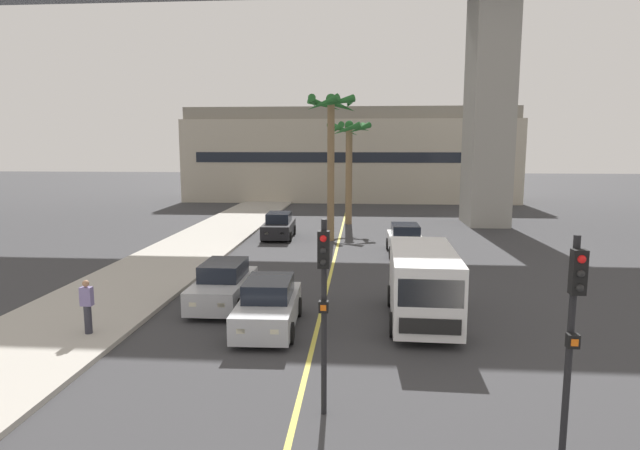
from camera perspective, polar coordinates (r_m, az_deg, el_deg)
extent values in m
cube|color=#ADA89E|center=(22.08, -20.89, -6.80)|extent=(4.80, 80.00, 0.15)
cube|color=#DBCC4C|center=(27.82, 1.62, -3.30)|extent=(0.14, 56.00, 0.01)
cube|color=gray|center=(40.60, 17.56, 12.06)|extent=(2.80, 4.40, 16.99)
cube|color=#BCB29E|center=(56.43, 3.15, 6.88)|extent=(33.61, 8.00, 8.25)
cube|color=gray|center=(56.49, 3.19, 11.67)|extent=(32.94, 7.20, 1.20)
cube|color=black|center=(52.40, 3.04, 7.21)|extent=(30.25, 0.04, 1.00)
cube|color=#B7BABF|center=(16.95, -5.53, -9.07)|extent=(1.81, 4.15, 0.80)
cube|color=black|center=(16.90, -5.48, -6.72)|extent=(1.45, 2.09, 0.60)
cube|color=#F2EDCC|center=(14.99, -4.87, -11.24)|extent=(0.24, 0.09, 0.14)
cube|color=#F2EDCC|center=(15.14, -8.44, -11.10)|extent=(0.24, 0.09, 0.14)
cylinder|color=black|center=(15.74, -3.23, -11.44)|extent=(0.24, 0.65, 0.64)
cylinder|color=black|center=(15.99, -9.11, -11.22)|extent=(0.24, 0.65, 0.64)
cylinder|color=black|center=(18.14, -2.37, -8.72)|extent=(0.24, 0.65, 0.64)
cylinder|color=black|center=(18.36, -7.45, -8.57)|extent=(0.24, 0.65, 0.64)
cube|color=black|center=(33.18, -4.42, -0.39)|extent=(1.82, 4.15, 0.80)
cube|color=black|center=(33.23, -4.40, 0.80)|extent=(1.45, 2.09, 0.60)
cube|color=#F2EDCC|center=(31.15, -4.03, -0.88)|extent=(0.24, 0.09, 0.14)
cube|color=#F2EDCC|center=(31.27, -5.73, -0.86)|extent=(0.24, 0.09, 0.14)
cylinder|color=black|center=(31.89, -3.26, -1.22)|extent=(0.24, 0.65, 0.64)
cylinder|color=black|center=(32.10, -6.13, -1.19)|extent=(0.24, 0.65, 0.64)
cylinder|color=black|center=(34.38, -2.81, -0.51)|extent=(0.24, 0.65, 0.64)
cylinder|color=black|center=(34.58, -5.48, -0.48)|extent=(0.24, 0.65, 0.64)
cube|color=white|center=(28.54, 9.07, -1.93)|extent=(1.75, 4.12, 0.80)
cube|color=black|center=(28.57, 9.07, -0.53)|extent=(1.42, 2.07, 0.60)
cube|color=#F2EDCC|center=(26.61, 10.46, -2.61)|extent=(0.24, 0.08, 0.14)
cube|color=#F2EDCC|center=(26.52, 8.45, -2.60)|extent=(0.24, 0.08, 0.14)
cylinder|color=black|center=(27.43, 10.97, -2.95)|extent=(0.23, 0.64, 0.64)
cylinder|color=black|center=(27.28, 7.60, -2.93)|extent=(0.23, 0.64, 0.64)
cylinder|color=black|center=(29.91, 10.38, -1.99)|extent=(0.23, 0.64, 0.64)
cylinder|color=black|center=(29.77, 7.29, -1.97)|extent=(0.23, 0.64, 0.64)
cube|color=#B7BABF|center=(19.56, -10.28, -6.77)|extent=(1.70, 4.10, 0.80)
cube|color=black|center=(19.54, -10.22, -4.74)|extent=(1.40, 2.05, 0.60)
cube|color=#F2EDCC|center=(17.56, -10.47, -8.38)|extent=(0.24, 0.08, 0.14)
cube|color=#F2EDCC|center=(17.82, -13.40, -8.22)|extent=(0.24, 0.08, 0.14)
cylinder|color=black|center=(18.26, -8.80, -8.70)|extent=(0.22, 0.64, 0.64)
cylinder|color=black|center=(18.69, -13.68, -8.44)|extent=(0.22, 0.64, 0.64)
cylinder|color=black|center=(20.64, -7.18, -6.64)|extent=(0.22, 0.64, 0.64)
cylinder|color=black|center=(21.02, -11.52, -6.47)|extent=(0.22, 0.64, 0.64)
cube|color=white|center=(17.65, 10.90, -6.01)|extent=(2.15, 5.25, 2.10)
cube|color=black|center=(15.10, 11.73, -7.14)|extent=(1.80, 0.13, 0.80)
cube|color=black|center=(15.31, 11.64, -10.55)|extent=(1.70, 0.11, 0.44)
cylinder|color=black|center=(16.54, 14.59, -10.49)|extent=(0.28, 0.77, 0.76)
cylinder|color=black|center=(16.37, 7.88, -10.50)|extent=(0.28, 0.77, 0.76)
cylinder|color=black|center=(19.49, 13.25, -7.53)|extent=(0.28, 0.77, 0.76)
cylinder|color=black|center=(19.34, 7.61, -7.50)|extent=(0.28, 0.77, 0.76)
cylinder|color=black|center=(11.31, 0.43, -9.97)|extent=(0.12, 0.12, 4.20)
cube|color=black|center=(10.79, 0.38, -2.63)|extent=(0.24, 0.20, 0.76)
sphere|color=red|center=(10.65, 0.34, -1.47)|extent=(0.14, 0.14, 0.14)
sphere|color=black|center=(10.69, 0.34, -2.73)|extent=(0.14, 0.14, 0.14)
sphere|color=black|center=(10.74, 0.34, -3.99)|extent=(0.14, 0.14, 0.14)
cube|color=black|center=(11.10, 0.38, -8.70)|extent=(0.20, 0.16, 0.24)
cube|color=orange|center=(11.03, 0.35, -8.82)|extent=(0.12, 0.03, 0.12)
cylinder|color=black|center=(10.41, 24.99, -12.45)|extent=(0.12, 0.12, 4.20)
cube|color=black|center=(9.87, 25.82, -4.54)|extent=(0.24, 0.20, 0.76)
sphere|color=red|center=(9.73, 26.12, -3.29)|extent=(0.14, 0.14, 0.14)
sphere|color=black|center=(9.78, 26.03, -4.67)|extent=(0.14, 0.14, 0.14)
sphere|color=black|center=(9.83, 25.94, -6.03)|extent=(0.14, 0.14, 0.14)
cube|color=black|center=(10.21, 25.34, -11.10)|extent=(0.20, 0.16, 0.24)
cube|color=orange|center=(10.14, 25.50, -11.24)|extent=(0.12, 0.03, 0.12)
cylinder|color=brown|center=(38.79, 3.09, 5.23)|extent=(0.48, 0.48, 6.99)
sphere|color=#236028|center=(38.76, 3.13, 10.62)|extent=(0.60, 0.60, 0.60)
cone|color=#236028|center=(38.81, 4.67, 10.32)|extent=(0.59, 2.12, 0.80)
cone|color=#236028|center=(39.57, 4.04, 10.26)|extent=(1.96, 1.58, 0.84)
cone|color=#236028|center=(39.73, 2.69, 10.04)|extent=(2.11, 1.07, 1.10)
cone|color=#236028|center=(39.30, 1.84, 10.30)|extent=(1.44, 2.03, 0.83)
cone|color=#236028|center=(38.33, 1.71, 10.17)|extent=(1.32, 2.07, 1.03)
cone|color=#236028|center=(37.74, 2.84, 10.14)|extent=(2.13, 0.76, 1.08)
cone|color=#236028|center=(38.01, 4.21, 10.20)|extent=(1.79, 1.79, 1.00)
cylinder|color=brown|center=(31.81, 1.16, 5.63)|extent=(0.43, 0.43, 8.21)
sphere|color=#236028|center=(31.88, 1.18, 13.29)|extent=(0.60, 0.60, 0.60)
cone|color=#236028|center=(31.77, 3.09, 12.79)|extent=(0.54, 2.13, 0.96)
cone|color=#236028|center=(32.68, 2.30, 12.54)|extent=(1.99, 1.53, 1.09)
cone|color=#236028|center=(32.82, 0.47, 12.67)|extent=(2.09, 1.32, 0.96)
cone|color=#236028|center=(31.93, -0.72, 12.96)|extent=(0.46, 2.12, 0.78)
cone|color=#236028|center=(30.93, 0.30, 12.82)|extent=(2.11, 1.23, 1.05)
cone|color=#236028|center=(30.89, 1.85, 12.96)|extent=(2.12, 1.24, 0.93)
cylinder|color=#2D2D38|center=(17.49, -23.48, -9.21)|extent=(0.22, 0.22, 0.85)
cube|color=slate|center=(17.30, -23.62, -6.98)|extent=(0.34, 0.22, 0.56)
sphere|color=#9E7051|center=(17.20, -23.70, -5.73)|extent=(0.20, 0.20, 0.20)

